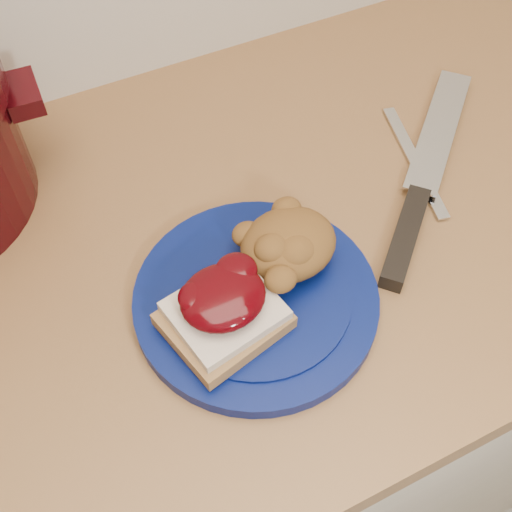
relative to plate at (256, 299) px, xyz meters
name	(u,v)px	position (x,y,z in m)	size (l,w,h in m)	color
base_cabinet	(242,407)	(0.02, 0.09, -0.48)	(4.00, 0.60, 0.86)	beige
plate	(256,299)	(0.00, 0.00, 0.00)	(0.24, 0.24, 0.02)	#05114E
sandwich	(224,310)	(-0.04, -0.02, 0.03)	(0.12, 0.11, 0.05)	olive
stuffing_mound	(288,244)	(0.05, 0.02, 0.04)	(0.10, 0.09, 0.05)	brown
chef_knife	(415,205)	(0.21, 0.03, 0.00)	(0.28, 0.26, 0.02)	black
butter_knife	(414,160)	(0.25, 0.09, 0.00)	(0.18, 0.01, 0.00)	silver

